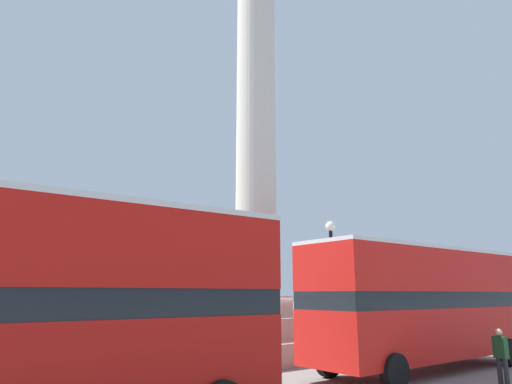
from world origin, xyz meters
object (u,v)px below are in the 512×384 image
(bus_a, at_px, (16,305))
(street_lamp, at_px, (333,290))
(equestrian_statue, at_px, (373,309))
(pedestrian_near_lamp, at_px, (501,354))
(monument_column, at_px, (256,141))
(bus_b, at_px, (421,302))

(bus_a, xyz_separation_m, street_lamp, (11.00, 2.41, 0.34))
(equestrian_statue, bearing_deg, pedestrian_near_lamp, -119.61)
(monument_column, relative_size, bus_b, 2.46)
(street_lamp, relative_size, pedestrian_near_lamp, 3.27)
(bus_b, height_order, pedestrian_near_lamp, bus_b)
(monument_column, relative_size, bus_a, 2.40)
(monument_column, height_order, pedestrian_near_lamp, monument_column)
(bus_a, bearing_deg, bus_b, 2.99)
(bus_a, xyz_separation_m, equestrian_statue, (21.55, 8.89, -0.68))
(bus_a, relative_size, street_lamp, 1.94)
(bus_b, bearing_deg, pedestrian_near_lamp, -102.32)
(bus_b, distance_m, pedestrian_near_lamp, 3.34)
(street_lamp, height_order, pedestrian_near_lamp, street_lamp)
(monument_column, distance_m, street_lamp, 7.70)
(equestrian_statue, relative_size, street_lamp, 1.13)
(monument_column, relative_size, equestrian_statue, 4.12)
(equestrian_statue, bearing_deg, bus_b, -125.70)
(pedestrian_near_lamp, bearing_deg, bus_a, 95.75)
(equestrian_statue, bearing_deg, monument_column, -158.45)
(bus_a, height_order, street_lamp, street_lamp)
(monument_column, xyz_separation_m, street_lamp, (0.64, -3.79, -6.67))
(monument_column, relative_size, pedestrian_near_lamp, 15.25)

